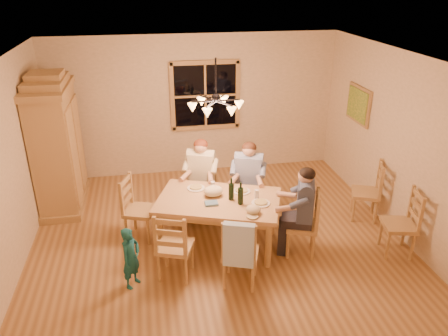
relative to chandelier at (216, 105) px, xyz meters
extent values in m
plane|color=olive|center=(0.00, 0.00, -2.08)|extent=(5.50, 5.50, 0.00)
cube|color=white|center=(0.00, 0.00, 0.62)|extent=(5.50, 5.00, 0.02)
cube|color=#C5B28B|center=(0.00, 2.50, -0.73)|extent=(5.50, 0.02, 2.70)
cube|color=#C5B28B|center=(-2.75, 0.00, -0.73)|extent=(0.02, 5.00, 2.70)
cube|color=#C5B28B|center=(2.75, 0.00, -0.73)|extent=(0.02, 5.00, 2.70)
cube|color=black|center=(0.20, 2.48, -0.53)|extent=(1.20, 0.03, 1.20)
cube|color=tan|center=(0.20, 2.46, -0.53)|extent=(1.30, 0.06, 1.30)
cube|color=#A07645|center=(2.72, 1.20, -0.48)|extent=(0.04, 0.78, 0.64)
cube|color=#1E6B2D|center=(2.69, 1.20, -0.48)|extent=(0.02, 0.68, 0.54)
cylinder|color=black|center=(0.00, 0.00, 0.36)|extent=(0.02, 0.02, 0.53)
sphere|color=black|center=(0.00, 0.00, 0.09)|extent=(0.12, 0.12, 0.12)
cylinder|color=black|center=(0.16, 0.00, 0.05)|extent=(0.34, 0.02, 0.02)
cone|color=#FFB259|center=(0.32, 0.00, -0.03)|extent=(0.13, 0.13, 0.12)
cylinder|color=black|center=(0.08, 0.14, 0.05)|extent=(0.19, 0.31, 0.02)
cone|color=#FFB259|center=(0.16, 0.28, -0.03)|extent=(0.13, 0.13, 0.12)
cylinder|color=black|center=(-0.08, 0.14, 0.05)|extent=(0.19, 0.31, 0.02)
cone|color=#FFB259|center=(-0.16, 0.28, -0.03)|extent=(0.13, 0.13, 0.12)
cylinder|color=black|center=(-0.16, 0.00, 0.05)|extent=(0.34, 0.02, 0.02)
cone|color=#FFB259|center=(-0.32, 0.00, -0.03)|extent=(0.13, 0.13, 0.12)
cylinder|color=black|center=(-0.08, -0.14, 0.05)|extent=(0.19, 0.31, 0.02)
cone|color=#FFB259|center=(-0.16, -0.28, -0.03)|extent=(0.13, 0.13, 0.12)
cylinder|color=black|center=(0.08, -0.14, 0.05)|extent=(0.19, 0.31, 0.02)
cone|color=#FFB259|center=(0.16, -0.28, -0.03)|extent=(0.13, 0.13, 0.12)
cube|color=#A07645|center=(-2.43, 1.48, -1.08)|extent=(0.60, 1.30, 2.00)
cube|color=#A07645|center=(-2.43, 1.48, -0.03)|extent=(0.66, 1.40, 0.10)
cube|color=#A07645|center=(-2.43, 1.48, 0.07)|extent=(0.58, 1.00, 0.12)
cube|color=#A07645|center=(-2.43, 1.48, 0.17)|extent=(0.52, 0.55, 0.10)
cube|color=tan|center=(-2.12, 1.15, -1.08)|extent=(0.03, 0.55, 1.60)
cube|color=tan|center=(-2.12, 1.81, -1.08)|extent=(0.03, 0.55, 1.60)
cube|color=#A07645|center=(-2.43, 1.48, -2.02)|extent=(0.66, 1.40, 0.12)
cube|color=tan|center=(-0.01, -0.23, -1.35)|extent=(1.97, 1.57, 0.06)
cube|color=tan|center=(-0.01, -0.23, -1.43)|extent=(1.78, 1.38, 0.10)
cylinder|color=tan|center=(-0.87, -0.37, -1.73)|extent=(0.09, 0.09, 0.70)
cylinder|color=tan|center=(0.56, -0.89, -1.73)|extent=(0.09, 0.09, 0.70)
cylinder|color=tan|center=(-0.58, 0.42, -1.73)|extent=(0.09, 0.09, 0.70)
cylinder|color=tan|center=(0.85, -0.09, -1.73)|extent=(0.09, 0.09, 0.70)
cube|color=tan|center=(-0.14, 0.68, -1.63)|extent=(0.56, 0.55, 0.06)
cube|color=tan|center=(-0.14, 0.68, -1.36)|extent=(0.37, 0.18, 0.54)
cube|color=tan|center=(0.58, 0.41, -1.63)|extent=(0.56, 0.55, 0.06)
cube|color=tan|center=(0.58, 0.41, -1.36)|extent=(0.37, 0.18, 0.54)
cube|color=tan|center=(-0.69, -0.85, -1.63)|extent=(0.56, 0.55, 0.06)
cube|color=tan|center=(-0.69, -0.85, -1.36)|extent=(0.37, 0.18, 0.54)
cube|color=tan|center=(0.11, -1.14, -1.63)|extent=(0.56, 0.55, 0.06)
cube|color=tan|center=(0.11, -1.14, -1.36)|extent=(0.37, 0.18, 0.54)
cube|color=tan|center=(-1.13, 0.17, -1.63)|extent=(0.55, 0.56, 0.06)
cube|color=tan|center=(-1.13, 0.17, -1.36)|extent=(0.18, 0.37, 0.54)
cube|color=tan|center=(1.11, -0.64, -1.63)|extent=(0.55, 0.56, 0.06)
cube|color=tan|center=(1.11, -0.64, -1.36)|extent=(0.18, 0.37, 0.54)
cube|color=beige|center=(-0.14, 0.68, -1.24)|extent=(0.45, 0.34, 0.52)
cube|color=#262328|center=(-0.14, 0.68, -1.55)|extent=(0.50, 0.52, 0.14)
sphere|color=tan|center=(-0.14, 0.68, -0.86)|extent=(0.21, 0.21, 0.21)
ellipsoid|color=#592614|center=(-0.14, 0.68, -0.83)|extent=(0.22, 0.22, 0.17)
cube|color=#324F8B|center=(0.58, 0.41, -1.24)|extent=(0.45, 0.34, 0.52)
cube|color=#262328|center=(0.58, 0.41, -1.55)|extent=(0.50, 0.52, 0.14)
sphere|color=tan|center=(0.58, 0.41, -0.86)|extent=(0.21, 0.21, 0.21)
ellipsoid|color=#381E11|center=(0.58, 0.41, -0.83)|extent=(0.22, 0.22, 0.17)
cube|color=#424D6A|center=(1.11, -0.64, -1.24)|extent=(0.34, 0.45, 0.52)
cube|color=#262328|center=(1.11, -0.64, -1.55)|extent=(0.52, 0.50, 0.14)
sphere|color=tan|center=(1.11, -0.64, -0.86)|extent=(0.21, 0.21, 0.21)
ellipsoid|color=black|center=(1.11, -0.64, -0.83)|extent=(0.22, 0.22, 0.17)
cube|color=#B1D3F0|center=(0.05, -1.32, -1.38)|extent=(0.39, 0.22, 0.58)
cylinder|color=black|center=(0.16, -0.27, -1.15)|extent=(0.08, 0.08, 0.33)
cylinder|color=black|center=(0.27, -0.42, -1.15)|extent=(0.08, 0.08, 0.33)
cylinder|color=white|center=(-0.29, 0.15, -1.31)|extent=(0.26, 0.26, 0.02)
cylinder|color=white|center=(0.36, -0.08, -1.31)|extent=(0.26, 0.26, 0.02)
cylinder|color=white|center=(0.54, -0.48, -1.31)|extent=(0.26, 0.26, 0.02)
cylinder|color=silver|center=(-0.05, 0.05, -1.25)|extent=(0.06, 0.06, 0.14)
cylinder|color=silver|center=(0.52, -0.32, -1.25)|extent=(0.06, 0.06, 0.14)
ellipsoid|color=tan|center=(0.38, -0.71, -1.26)|extent=(0.20, 0.20, 0.11)
cube|color=slate|center=(-0.14, -0.37, -1.30)|extent=(0.22, 0.19, 0.03)
ellipsoid|color=beige|center=(-0.07, -0.12, -1.24)|extent=(0.28, 0.22, 0.15)
imported|color=#175C67|center=(-1.26, -0.95, -1.66)|extent=(0.34, 0.37, 0.84)
cube|color=tan|center=(2.45, -0.89, -1.63)|extent=(0.51, 0.52, 0.06)
cube|color=tan|center=(2.45, -0.89, -1.36)|extent=(0.13, 0.38, 0.54)
cube|color=tan|center=(2.45, 0.10, -1.63)|extent=(0.56, 0.57, 0.06)
cube|color=tan|center=(2.45, 0.10, -1.36)|extent=(0.19, 0.37, 0.54)
camera|label=1|loc=(-0.93, -5.63, 1.63)|focal=35.00mm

